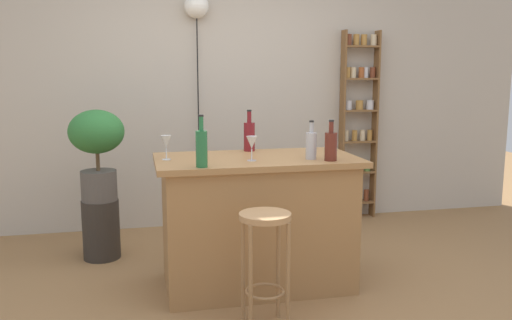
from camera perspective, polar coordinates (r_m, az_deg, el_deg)
ground at (r=3.66m, az=1.14°, el=-14.82°), size 12.00×12.00×0.00m
back_wall at (r=5.25m, az=-3.89°, el=8.32°), size 6.40×0.10×2.80m
kitchen_counter at (r=3.77m, az=0.08°, el=-6.55°), size 1.38×0.74×0.92m
bar_stool at (r=3.14m, az=0.97°, el=-9.05°), size 0.30×0.30×0.70m
spice_shelf at (r=5.53m, az=10.89°, el=4.24°), size 0.38×0.13×1.90m
plant_stool at (r=4.53m, az=-16.18°, el=-7.09°), size 0.30×0.30×0.48m
potted_plant at (r=4.39m, az=-16.59°, el=1.53°), size 0.43×0.39×0.72m
bottle_olive_oil at (r=3.30m, az=-5.83°, el=1.34°), size 0.07×0.07×0.32m
bottle_vinegar at (r=3.95m, az=-0.72°, el=2.62°), size 0.08×0.08×0.30m
bottle_wine_red at (r=3.55m, az=7.98°, el=1.55°), size 0.08×0.08×0.27m
bottle_soda_blue at (r=3.60m, az=5.90°, el=1.63°), size 0.07×0.07×0.26m
wine_glass_left at (r=3.51m, az=-0.46°, el=1.80°), size 0.07×0.07×0.16m
wine_glass_center at (r=3.60m, az=-9.57°, el=1.86°), size 0.07×0.07×0.16m
pendant_globe_light at (r=5.14m, az=-6.35°, el=15.73°), size 0.23×0.23×2.21m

